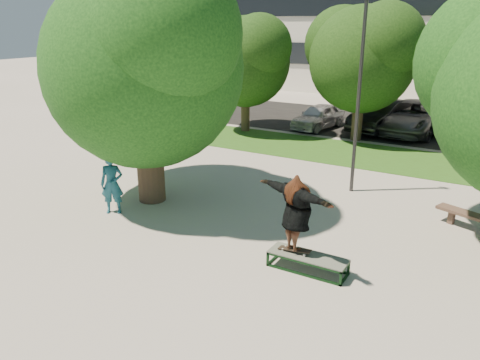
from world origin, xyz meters
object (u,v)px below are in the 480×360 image
Objects in this scene: lamppost at (359,96)px; car_grey at (412,117)px; car_silver_a at (318,116)px; car_silver_b at (469,117)px; grind_box at (308,263)px; bystander at (112,184)px; tree_left at (143,56)px; car_dark at (382,115)px.

lamppost is 1.06× the size of car_grey.
car_silver_a is 0.68× the size of car_silver_b.
grind_box is 17.06m from car_silver_b.
bystander is 13.91m from car_silver_a.
grind_box is 0.31× the size of car_grey.
tree_left is 1.16× the size of lamppost.
grind_box is 0.38× the size of car_dark.
lamppost is 6.42m from grind_box.
car_silver_a is (-5.26, 14.14, 0.45)m from grind_box.
tree_left is at bearing -84.46° from car_silver_a.
car_silver_a is at bearing -147.71° from car_dark.
lamppost is at bearing 36.42° from tree_left.
bystander is at bearing -98.10° from tree_left.
car_grey is 2.86m from car_silver_b.
tree_left is at bearing -143.58° from lamppost.
grind_box is 6.31m from bystander.
lamppost reaches higher than car_dark.
car_grey is 1.05× the size of car_silver_b.
car_silver_b reaches higher than car_silver_a.
bystander is at bearing -112.46° from car_silver_b.
tree_left is 17.47m from car_silver_b.
car_grey reaches higher than grind_box.
car_dark reaches higher than car_silver_a.
car_silver_a is 4.68m from car_grey.
car_grey is at bearing 27.10° from car_silver_a.
car_grey is at bearing 90.28° from lamppost.
car_silver_a reaches higher than grind_box.
car_grey reaches higher than car_silver_a.
lamppost is at bearing -99.20° from car_silver_b.
car_silver_a is at bearing -157.43° from car_grey.
grind_box is 1.00× the size of bystander.
tree_left is 15.24m from car_grey.
car_grey is at bearing 69.25° from tree_left.
bystander is (-6.26, 0.27, 0.71)m from grind_box.
tree_left is 14.53m from car_dark.
tree_left is 6.70m from lamppost.
car_dark is at bearing 74.36° from tree_left.
lamppost is 10.21m from car_grey.
car_grey reaches higher than car_silver_b.
bystander is at bearing -104.93° from car_grey.
grind_box is (6.06, -1.74, -4.23)m from tree_left.
car_grey is at bearing -147.91° from car_silver_b.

